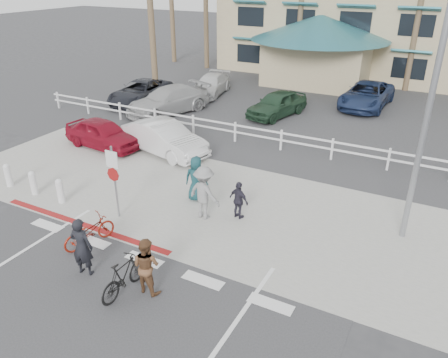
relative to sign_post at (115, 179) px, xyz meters
The scene contains 27 objects.
ground 3.50m from the sign_post, 43.73° to the right, with size 140.00×140.00×0.00m, color #333335.
bike_path 5.00m from the sign_post, 61.29° to the right, with size 12.00×16.00×0.01m, color #333335.
sidewalk_plaza 3.56m from the sign_post, 45.00° to the left, with size 22.00×7.00×0.01m, color gray.
cross_street 6.86m from the sign_post, 69.94° to the left, with size 40.00×5.00×0.01m, color #333335.
parking_lot 16.03m from the sign_post, 81.72° to the left, with size 50.00×16.00×0.01m, color #333335.
curb_red 1.89m from the sign_post, 124.99° to the right, with size 7.00×0.25×0.02m, color maroon.
rail_fence 8.81m from the sign_post, 71.36° to the left, with size 29.40×0.16×1.00m, color silver, non-canonical shape.
sign_post is the anchor object (origin of this frame).
bollard_0 2.69m from the sign_post, behind, with size 0.26×0.26×0.95m, color silver, non-canonical shape.
bollard_1 4.03m from the sign_post, behind, with size 0.26×0.26×0.95m, color silver, non-canonical shape.
bollard_2 5.39m from the sign_post, behind, with size 0.26×0.26×0.95m, color silver, non-canonical shape.
streetlight_0 9.88m from the sign_post, 20.56° to the left, with size 0.60×2.00×9.00m, color gray, non-canonical shape.
palm_10 15.62m from the sign_post, 121.03° to the left, with size 4.00×4.00×12.00m, color #225420, non-canonical shape.
bike_red 2.01m from the sign_post, 79.20° to the right, with size 0.60×1.72×0.90m, color maroon.
rider_red 3.15m from the sign_post, 66.89° to the right, with size 0.64×0.42×1.75m, color black.
bike_black 4.12m from the sign_post, 47.39° to the right, with size 0.48×1.71×1.03m, color black.
rider_black 4.19m from the sign_post, 39.06° to the right, with size 0.78×0.61×1.60m, color brown.
pedestrian_a 3.00m from the sign_post, 26.91° to the left, with size 1.22×0.70×1.89m, color gray.
pedestrian_child 4.19m from the sign_post, 26.72° to the left, with size 0.79×0.33×1.35m, color #292633.
pedestrian_b 2.96m from the sign_post, 53.28° to the left, with size 0.83×0.54×1.70m, color #143B41.
car_white_sedan 5.80m from the sign_post, 108.97° to the left, with size 1.55×4.46×1.47m, color silver.
car_red_compact 6.83m from the sign_post, 136.05° to the left, with size 1.61×4.00×1.36m, color maroon.
lot_car_0 14.10m from the sign_post, 124.59° to the left, with size 2.32×5.02×1.40m, color black.
lot_car_1 11.92m from the sign_post, 116.30° to the left, with size 2.12×5.22×1.52m, color #A3A4A4.
lot_car_2 13.14m from the sign_post, 87.55° to the left, with size 1.69×4.21×1.43m, color #1F3A27.
lot_car_4 16.35m from the sign_post, 108.41° to the left, with size 1.78×4.37×1.27m, color silver.
lot_car_5 18.00m from the sign_post, 74.85° to the left, with size 2.45×5.31×1.48m, color navy.
Camera 1 is at (6.99, -7.56, 7.75)m, focal length 35.00 mm.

